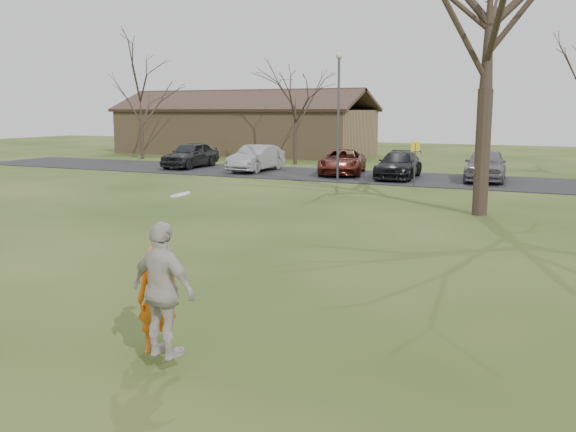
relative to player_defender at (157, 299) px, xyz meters
The scene contains 14 objects.
ground 0.97m from the player_defender, 43.33° to the right, with size 120.00×120.00×0.00m, color #1E380F.
parking_strip 24.62m from the player_defender, 89.02° to the left, with size 62.00×6.50×0.04m, color black.
player_defender is the anchor object (origin of this frame).
car_0 29.76m from the player_defender, 123.10° to the left, with size 1.84×4.56×1.55m, color #232426.
car_1 27.13m from the player_defender, 115.09° to the left, with size 1.57×4.52×1.49m, color gray.
car_2 25.82m from the player_defender, 104.37° to the left, with size 2.23×4.83×1.34m, color #5C1E15.
car_3 24.64m from the player_defender, 97.27° to the left, with size 1.89×4.65×1.35m, color black.
car_4 25.08m from the player_defender, 87.45° to the left, with size 1.89×4.69×1.60m, color slate.
catching_play 0.96m from the player_defender, 46.69° to the right, with size 1.14×0.67×2.23m.
building 42.41m from the player_defender, 117.51° to the left, with size 20.60×8.50×5.14m.
lamp_post 23.02m from the player_defender, 104.17° to the left, with size 0.34×0.34×6.27m.
sign_yellow 21.67m from the player_defender, 94.18° to the left, with size 0.35×0.35×2.08m.
big_tree 16.06m from the player_defender, 80.59° to the left, with size 9.00×9.00×14.00m, color #352821, non-canonical shape.
small_tree_row 30.21m from the player_defender, 80.80° to the left, with size 55.00×5.90×8.50m.
Camera 1 is at (5.09, -6.77, 3.52)m, focal length 39.12 mm.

